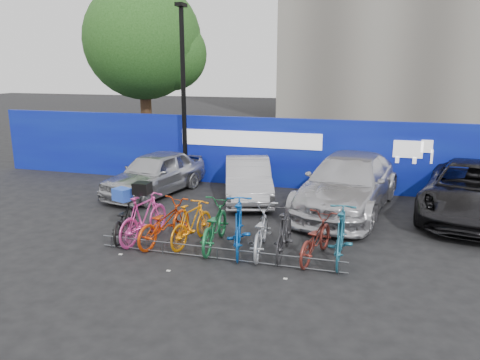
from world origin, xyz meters
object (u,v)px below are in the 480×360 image
at_px(car_0, 155,173).
at_px(car_2, 348,184).
at_px(bike_0, 124,219).
at_px(bike_6, 260,230).
at_px(bike_9, 341,235).
at_px(tree, 148,43).
at_px(bike_1, 144,217).
at_px(bike_3, 192,224).
at_px(car_1, 248,179).
at_px(bike_8, 315,238).
at_px(bike_2, 164,222).
at_px(car_3, 473,191).
at_px(bike_7, 284,233).
at_px(lamppost, 183,91).
at_px(bike_4, 214,225).
at_px(bike_5, 239,226).
at_px(bike_rack, 217,253).

height_order(car_0, car_2, car_2).
relative_size(car_2, bike_0, 3.07).
bearing_deg(bike_6, bike_9, 173.81).
height_order(tree, bike_1, tree).
relative_size(bike_3, bike_9, 0.87).
bearing_deg(bike_0, tree, -81.80).
distance_m(car_1, bike_6, 4.32).
relative_size(car_1, bike_8, 2.14).
relative_size(car_1, bike_2, 2.04).
relative_size(car_1, car_3, 0.72).
bearing_deg(car_3, bike_7, -125.25).
bearing_deg(bike_0, bike_8, 165.15).
relative_size(car_1, bike_7, 2.21).
xyz_separation_m(tree, car_1, (6.17, -5.86, -4.42)).
xyz_separation_m(bike_0, bike_9, (5.23, 0.00, 0.13)).
height_order(bike_2, bike_9, bike_9).
height_order(bike_6, bike_9, bike_9).
relative_size(car_3, bike_0, 3.03).
relative_size(bike_8, bike_9, 0.92).
relative_size(lamppost, bike_9, 3.06).
height_order(car_3, bike_2, car_3).
relative_size(bike_4, bike_9, 1.01).
height_order(lamppost, bike_5, lamppost).
bearing_deg(bike_5, car_1, -91.70).
xyz_separation_m(lamppost, bike_6, (3.99, -5.29, -2.75)).
distance_m(car_3, bike_6, 6.53).
xyz_separation_m(bike_rack, car_0, (-3.69, 4.58, 0.54)).
xyz_separation_m(bike_5, bike_8, (1.73, 0.06, -0.13)).
distance_m(bike_2, bike_4, 1.23).
xyz_separation_m(car_3, bike_6, (-5.08, -4.09, -0.24)).
bearing_deg(lamppost, car_1, -24.85).
relative_size(bike_rack, bike_4, 2.77).
bearing_deg(car_1, car_0, 166.57).
xyz_separation_m(car_0, bike_8, (5.72, -3.91, -0.22)).
xyz_separation_m(car_2, bike_6, (-1.70, -3.79, -0.28)).
relative_size(bike_7, bike_9, 0.89).
height_order(car_0, bike_4, car_0).
distance_m(bike_4, bike_8, 2.36).
bearing_deg(bike_4, bike_9, 175.54).
bearing_deg(bike_9, car_0, -31.76).
xyz_separation_m(bike_0, bike_5, (2.97, -0.10, 0.14)).
height_order(car_2, bike_0, car_2).
relative_size(bike_rack, bike_8, 3.05).
relative_size(bike_2, bike_9, 0.97).
distance_m(bike_0, bike_1, 0.59).
xyz_separation_m(lamppost, bike_8, (5.24, -5.33, -2.79)).
height_order(bike_4, bike_7, bike_7).
bearing_deg(tree, bike_6, -52.75).
distance_m(car_3, bike_4, 7.41).
distance_m(bike_3, bike_4, 0.55).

